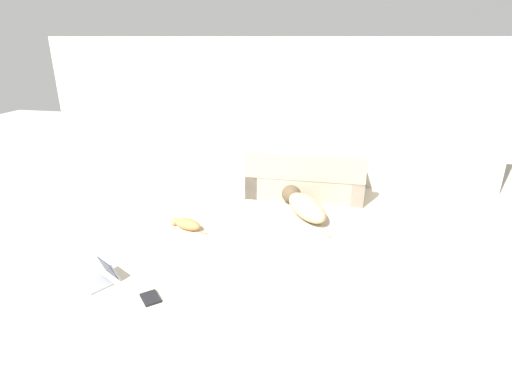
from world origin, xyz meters
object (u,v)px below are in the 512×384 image
(dog, at_px, (303,205))
(cat, at_px, (186,224))
(book_black, at_px, (151,298))
(couch, at_px, (305,181))
(laptop_open, at_px, (103,274))

(dog, bearing_deg, cat, 87.95)
(dog, bearing_deg, book_black, 120.96)
(dog, xyz_separation_m, cat, (-1.51, -0.82, -0.08))
(cat, height_order, book_black, cat)
(couch, relative_size, cat, 3.11)
(cat, bearing_deg, book_black, 117.12)
(book_black, bearing_deg, couch, 68.35)
(cat, bearing_deg, laptop_open, 92.33)
(dog, height_order, book_black, dog)
(cat, xyz_separation_m, laptop_open, (-0.41, -1.37, 0.01))
(couch, distance_m, laptop_open, 3.50)
(couch, bearing_deg, dog, 93.47)
(dog, xyz_separation_m, laptop_open, (-1.93, -2.18, -0.07))
(laptop_open, xyz_separation_m, book_black, (0.63, -0.19, -0.07))
(dog, xyz_separation_m, book_black, (-1.30, -2.38, -0.14))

